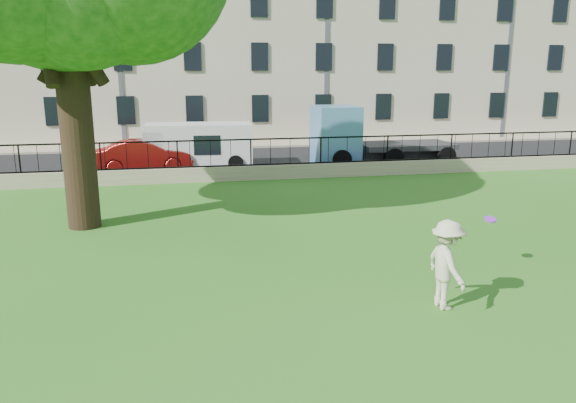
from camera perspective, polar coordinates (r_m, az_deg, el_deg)
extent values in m
plane|color=#2E6A19|center=(12.30, 3.54, -8.58)|extent=(120.00, 120.00, 0.00)
cube|color=gray|center=(23.60, -3.76, 2.94)|extent=(50.00, 0.40, 0.60)
cube|color=black|center=(23.54, -3.78, 3.73)|extent=(50.00, 0.05, 0.06)
cube|color=black|center=(23.39, -3.82, 6.32)|extent=(50.00, 0.05, 0.06)
cube|color=black|center=(28.25, -4.98, 4.07)|extent=(60.00, 9.00, 0.01)
cube|color=gray|center=(33.36, -5.95, 5.60)|extent=(60.00, 1.40, 0.12)
cube|color=beige|center=(38.77, -7.00, 16.21)|extent=(56.00, 10.00, 13.00)
cylinder|color=black|center=(17.27, -20.58, 5.81)|extent=(0.94, 0.94, 5.12)
imported|color=beige|center=(11.36, 15.83, -6.21)|extent=(0.74, 1.19, 1.78)
cylinder|color=#9429E9|center=(13.64, 19.86, -1.71)|extent=(0.36, 0.36, 0.12)
imported|color=maroon|center=(26.27, -14.42, 4.52)|extent=(4.37, 1.81, 1.41)
cube|color=silver|center=(26.68, -9.02, 5.62)|extent=(5.03, 2.28, 2.06)
cube|color=#508ABD|center=(27.81, 9.55, 6.71)|extent=(6.73, 2.42, 2.82)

